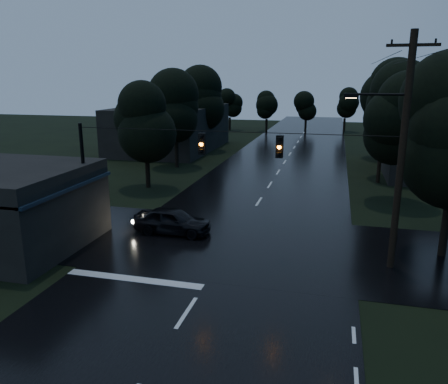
% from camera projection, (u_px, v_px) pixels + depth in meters
% --- Properties ---
extents(main_road, '(12.00, 120.00, 0.02)m').
position_uv_depth(main_road, '(278.00, 172.00, 39.04)').
color(main_road, black).
rests_on(main_road, ground).
extents(cross_street, '(60.00, 9.00, 0.02)m').
position_uv_depth(cross_street, '(232.00, 244.00, 22.16)').
color(cross_street, black).
rests_on(cross_street, ground).
extents(building_far_right, '(10.00, 14.00, 4.40)m').
position_uv_depth(building_far_right, '(441.00, 147.00, 38.88)').
color(building_far_right, black).
rests_on(building_far_right, ground).
extents(building_far_left, '(10.00, 16.00, 5.00)m').
position_uv_depth(building_far_left, '(171.00, 128.00, 51.14)').
color(building_far_left, black).
rests_on(building_far_left, ground).
extents(utility_pole_main, '(3.50, 0.30, 10.00)m').
position_uv_depth(utility_pole_main, '(400.00, 150.00, 18.12)').
color(utility_pole_main, black).
rests_on(utility_pole_main, ground).
extents(utility_pole_far, '(2.00, 0.30, 7.50)m').
position_uv_depth(utility_pole_far, '(382.00, 135.00, 34.19)').
color(utility_pole_far, black).
rests_on(utility_pole_far, ground).
extents(anchor_pole_left, '(0.18, 0.18, 6.00)m').
position_uv_depth(anchor_pole_left, '(85.00, 182.00, 22.27)').
color(anchor_pole_left, black).
rests_on(anchor_pole_left, ground).
extents(span_signals, '(15.00, 0.37, 1.12)m').
position_uv_depth(span_signals, '(239.00, 144.00, 19.76)').
color(span_signals, black).
rests_on(span_signals, ground).
extents(tree_left_a, '(3.92, 3.92, 8.26)m').
position_uv_depth(tree_left_a, '(145.00, 119.00, 32.38)').
color(tree_left_a, black).
rests_on(tree_left_a, ground).
extents(tree_left_b, '(4.20, 4.20, 8.85)m').
position_uv_depth(tree_left_b, '(175.00, 107.00, 39.93)').
color(tree_left_b, black).
rests_on(tree_left_b, ground).
extents(tree_left_c, '(4.48, 4.48, 9.44)m').
position_uv_depth(tree_left_c, '(201.00, 98.00, 49.35)').
color(tree_left_c, black).
rests_on(tree_left_c, ground).
extents(tree_right_a, '(4.20, 4.20, 8.85)m').
position_uv_depth(tree_right_a, '(405.00, 119.00, 27.96)').
color(tree_right_a, black).
rests_on(tree_right_a, ground).
extents(tree_right_b, '(4.48, 4.48, 9.44)m').
position_uv_depth(tree_right_b, '(399.00, 106.00, 35.23)').
color(tree_right_b, black).
rests_on(tree_right_b, ground).
extents(tree_right_c, '(4.76, 4.76, 10.03)m').
position_uv_depth(tree_right_c, '(393.00, 96.00, 44.36)').
color(tree_right_c, black).
rests_on(tree_right_c, ground).
extents(car, '(4.20, 1.76, 1.42)m').
position_uv_depth(car, '(173.00, 221.00, 23.51)').
color(car, black).
rests_on(car, ground).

